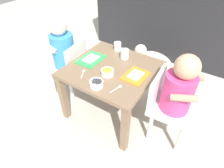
% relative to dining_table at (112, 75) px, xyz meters
% --- Properties ---
extents(ground_plane, '(7.00, 7.00, 0.00)m').
position_rel_dining_table_xyz_m(ground_plane, '(0.00, 0.00, -0.36)').
color(ground_plane, beige).
extents(kitchen_cabinet_back, '(1.70, 0.31, 0.93)m').
position_rel_dining_table_xyz_m(kitchen_cabinet_back, '(0.00, 1.13, 0.11)').
color(kitchen_cabinet_back, '#232326').
rests_on(kitchen_cabinet_back, ground).
extents(dining_table, '(0.59, 0.58, 0.43)m').
position_rel_dining_table_xyz_m(dining_table, '(0.00, 0.00, 0.00)').
color(dining_table, '#7A6047').
rests_on(dining_table, ground).
extents(seated_child_left, '(0.32, 0.32, 0.69)m').
position_rel_dining_table_xyz_m(seated_child_left, '(-0.46, -0.00, 0.06)').
color(seated_child_left, white).
rests_on(seated_child_left, ground).
extents(seated_child_right, '(0.30, 0.30, 0.67)m').
position_rel_dining_table_xyz_m(seated_child_right, '(0.46, 0.01, 0.06)').
color(seated_child_right, white).
rests_on(seated_child_right, ground).
extents(dog, '(0.45, 0.26, 0.29)m').
position_rel_dining_table_xyz_m(dog, '(0.08, 0.62, -0.17)').
color(dog, beige).
rests_on(dog, ground).
extents(food_tray_left, '(0.15, 0.21, 0.02)m').
position_rel_dining_table_xyz_m(food_tray_left, '(-0.19, 0.00, 0.08)').
color(food_tray_left, green).
rests_on(food_tray_left, dining_table).
extents(food_tray_right, '(0.15, 0.19, 0.02)m').
position_rel_dining_table_xyz_m(food_tray_right, '(0.19, 0.00, 0.08)').
color(food_tray_right, orange).
rests_on(food_tray_right, dining_table).
extents(water_cup_left, '(0.06, 0.06, 0.06)m').
position_rel_dining_table_xyz_m(water_cup_left, '(-0.10, 0.24, 0.10)').
color(water_cup_left, white).
rests_on(water_cup_left, dining_table).
extents(water_cup_right, '(0.07, 0.07, 0.07)m').
position_rel_dining_table_xyz_m(water_cup_right, '(0.01, 0.16, 0.10)').
color(water_cup_right, white).
rests_on(water_cup_right, dining_table).
extents(veggie_bowl_near, '(0.09, 0.09, 0.04)m').
position_rel_dining_table_xyz_m(veggie_bowl_near, '(0.03, -0.22, 0.09)').
color(veggie_bowl_near, white).
rests_on(veggie_bowl_near, dining_table).
extents(veggie_bowl_far, '(0.09, 0.09, 0.04)m').
position_rel_dining_table_xyz_m(veggie_bowl_far, '(0.02, -0.09, 0.09)').
color(veggie_bowl_far, white).
rests_on(veggie_bowl_far, dining_table).
extents(spoon_by_left_tray, '(0.04, 0.10, 0.01)m').
position_rel_dining_table_xyz_m(spoon_by_left_tray, '(0.15, -0.17, 0.07)').
color(spoon_by_left_tray, silver).
rests_on(spoon_by_left_tray, dining_table).
extents(spoon_by_right_tray, '(0.06, 0.09, 0.01)m').
position_rel_dining_table_xyz_m(spoon_by_right_tray, '(-0.13, -0.16, 0.07)').
color(spoon_by_right_tray, silver).
rests_on(spoon_by_right_tray, dining_table).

